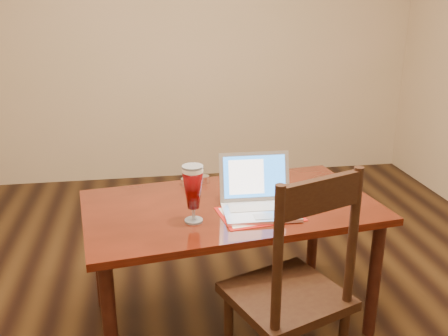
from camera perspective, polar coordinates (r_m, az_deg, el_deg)
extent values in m
plane|color=black|center=(2.80, -0.52, -18.33)|extent=(5.00, 5.00, 0.00)
cube|color=tan|center=(4.72, -5.33, 14.77)|extent=(4.50, 0.01, 2.70)
cube|color=#51160A|center=(2.57, 0.78, -4.48)|extent=(1.58, 1.02, 0.04)
cylinder|color=#34150D|center=(2.35, -12.89, -17.31)|extent=(0.06, 0.06, 0.66)
cylinder|color=#34150D|center=(2.73, 16.79, -12.08)|extent=(0.06, 0.06, 0.66)
cylinder|color=#34150D|center=(2.93, -14.03, -9.52)|extent=(0.06, 0.06, 0.66)
cylinder|color=#34150D|center=(3.24, 10.20, -6.31)|extent=(0.06, 0.06, 0.66)
cube|color=#A0130E|center=(2.45, 4.10, -5.27)|extent=(0.42, 0.33, 0.00)
cube|color=white|center=(2.45, 4.10, -5.23)|extent=(0.38, 0.29, 0.00)
cube|color=silver|center=(2.45, 4.19, -5.06)|extent=(0.36, 0.26, 0.02)
cube|color=silver|center=(2.49, 3.95, -4.40)|extent=(0.30, 0.12, 0.00)
cube|color=#B0B1B5|center=(2.38, 4.55, -5.54)|extent=(0.09, 0.07, 0.00)
cube|color=silver|center=(2.54, 3.51, -0.96)|extent=(0.36, 0.08, 0.24)
cube|color=blue|center=(2.53, 3.54, -0.98)|extent=(0.32, 0.06, 0.20)
cube|color=white|center=(2.52, 2.58, -1.03)|extent=(0.18, 0.05, 0.17)
cylinder|color=silver|center=(2.38, -3.48, -6.00)|extent=(0.09, 0.09, 0.01)
cylinder|color=silver|center=(2.36, -3.50, -5.22)|extent=(0.01, 0.01, 0.06)
cylinder|color=white|center=(2.28, -3.61, -0.21)|extent=(0.10, 0.10, 0.02)
cylinder|color=silver|center=(2.27, -3.61, 0.14)|extent=(0.10, 0.10, 0.01)
cylinder|color=silver|center=(2.81, -4.35, -1.60)|extent=(0.06, 0.06, 0.04)
cylinder|color=silver|center=(2.85, -2.29, -1.27)|extent=(0.06, 0.06, 0.04)
cube|color=black|center=(2.25, 7.10, -14.33)|extent=(0.59, 0.57, 0.04)
cylinder|color=black|center=(2.42, 0.51, -18.54)|extent=(0.04, 0.04, 0.45)
cylinder|color=black|center=(2.60, 7.87, -15.84)|extent=(0.04, 0.04, 0.45)
cylinder|color=black|center=(1.87, 6.15, -10.41)|extent=(0.04, 0.04, 0.59)
cylinder|color=black|center=(2.09, 14.50, -7.60)|extent=(0.04, 0.04, 0.59)
cube|color=black|center=(1.88, 10.98, -3.05)|extent=(0.36, 0.16, 0.13)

